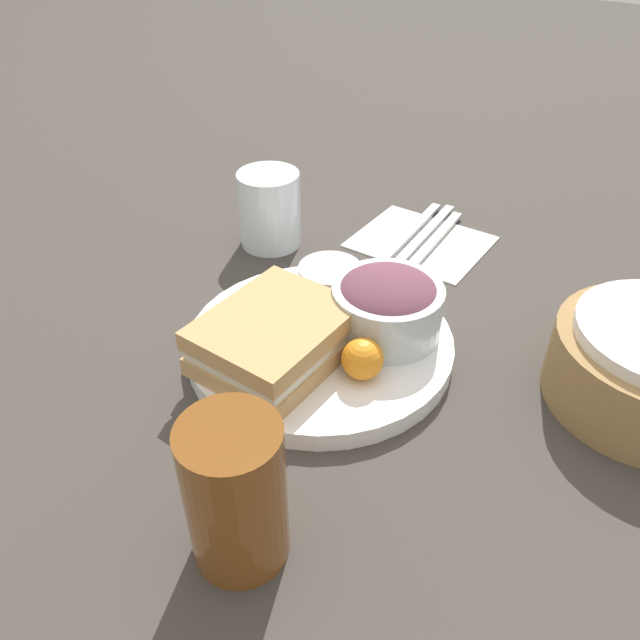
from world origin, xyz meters
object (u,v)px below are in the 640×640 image
dressing_cup (330,282)px  water_glass (270,209)px  plate (320,344)px  knife (421,238)px  sandwich (275,338)px  drink_glass (236,494)px  spoon (434,242)px  fork (408,234)px  salad_bowl (387,304)px

dressing_cup → water_glass: (-0.08, -0.14, 0.01)m
plate → knife: (-0.25, -0.02, -0.00)m
plate → sandwich: size_ratio=1.89×
drink_glass → spoon: (-0.46, -0.08, -0.05)m
sandwich → fork: (-0.30, -0.02, -0.04)m
plate → sandwich: (0.05, -0.02, 0.03)m
fork → water_glass: water_glass is taller
sandwich → dressing_cup: sandwich is taller
salad_bowl → dressing_cup: salad_bowl is taller
spoon → knife: bearing=90.0°
fork → spoon: 0.04m
drink_glass → spoon: drink_glass is taller
drink_glass → fork: (-0.46, -0.11, -0.05)m
plate → water_glass: (-0.14, -0.17, 0.04)m
knife → water_glass: size_ratio=2.11×
spoon → salad_bowl: bearing=-171.1°
plate → water_glass: water_glass is taller
salad_bowl → drink_glass: 0.26m
sandwich → spoon: bearing=176.8°
sandwich → dressing_cup: size_ratio=2.08×
salad_bowl → water_glass: water_glass is taller
salad_bowl → dressing_cup: (-0.02, -0.08, -0.01)m
spoon → water_glass: (0.11, -0.17, 0.04)m
sandwich → water_glass: size_ratio=1.47×
plate → dressing_cup: (-0.06, -0.03, 0.03)m
salad_bowl → fork: bearing=-158.1°
water_glass → drink_glass: bearing=35.4°
drink_glass → spoon: size_ratio=0.71×
plate → knife: plate is taller
knife → sandwich: bearing=176.5°
dressing_cup → drink_glass: size_ratio=0.55×
salad_bowl → sandwich: bearing=-33.7°
plate → knife: size_ratio=1.32×
salad_bowl → dressing_cup: bearing=-102.7°
drink_glass → fork: bearing=-166.3°
salad_bowl → knife: 0.22m
plate → dressing_cup: dressing_cup is taller
knife → fork: bearing=90.0°
drink_glass → sandwich: bearing=-149.9°
plate → dressing_cup: 0.07m
dressing_cup → fork: 0.19m
plate → dressing_cup: bearing=-154.1°
knife → dressing_cup: bearing=172.1°
plate → sandwich: 0.06m
plate → spoon: plate is taller
dressing_cup → knife: (-0.19, 0.01, -0.03)m
sandwich → water_glass: 0.25m
plate → drink_glass: size_ratio=2.18×
knife → spoon: same height
plate → fork: size_ratio=1.38×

